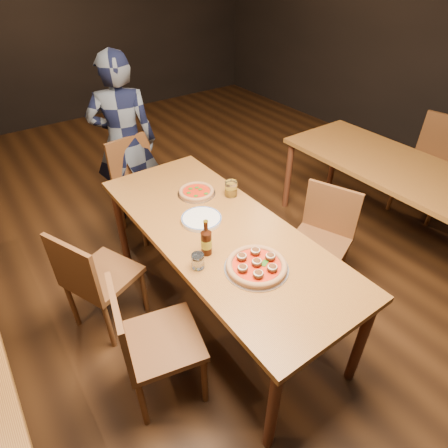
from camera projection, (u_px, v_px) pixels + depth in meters
ground at (220, 307)px, 2.84m from camera, size 9.00×9.00×0.00m
room_shell at (218, 39)px, 1.73m from camera, size 9.00×9.00×9.00m
table_main at (220, 238)px, 2.43m from camera, size 0.80×2.00×0.75m
table_right at (401, 175)px, 3.10m from camera, size 0.80×2.00×0.75m
chair_main_nw at (162, 340)px, 2.07m from camera, size 0.50×0.50×0.89m
chair_main_sw at (103, 275)px, 2.50m from camera, size 0.53×0.53×0.87m
chair_main_e at (318, 244)px, 2.77m from camera, size 0.53×0.53×0.87m
chair_end at (145, 188)px, 3.36m from camera, size 0.48×0.48×0.92m
chair_nbr_right at (429, 167)px, 3.61m from camera, size 0.53×0.53×0.98m
pizza_meatball at (257, 265)px, 2.08m from camera, size 0.36×0.36×0.07m
pizza_margherita at (196, 192)px, 2.72m from camera, size 0.28×0.28×0.04m
plate_stack at (201, 219)px, 2.46m from camera, size 0.27×0.27×0.03m
beer_bottle at (206, 242)px, 2.15m from camera, size 0.06×0.06×0.23m
water_glass at (198, 261)px, 2.08m from camera, size 0.07×0.07×0.09m
amber_glass at (231, 189)px, 2.68m from camera, size 0.09×0.09×0.11m
diner at (124, 143)px, 3.35m from camera, size 0.68×0.58×1.58m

